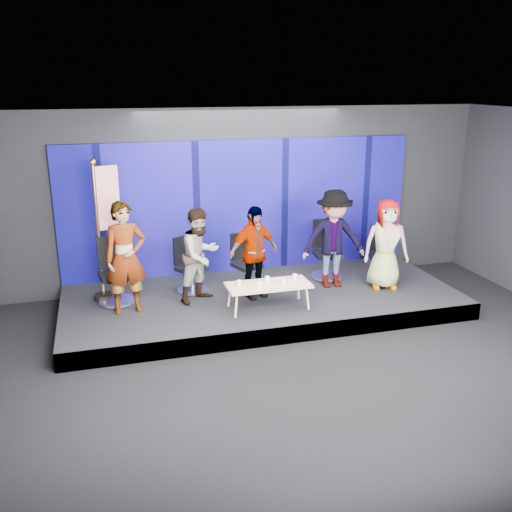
# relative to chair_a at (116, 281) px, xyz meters

# --- Properties ---
(ground) EXTENTS (10.00, 10.00, 0.00)m
(ground) POSITION_rel_chair_a_xyz_m (2.54, -2.80, -0.68)
(ground) COLOR black
(ground) RESTS_ON ground
(room_walls) EXTENTS (10.02, 8.02, 3.51)m
(room_walls) POSITION_rel_chair_a_xyz_m (2.54, -2.80, 1.75)
(room_walls) COLOR black
(room_walls) RESTS_ON ground
(riser) EXTENTS (7.00, 3.00, 0.30)m
(riser) POSITION_rel_chair_a_xyz_m (2.54, -0.30, -0.53)
(riser) COLOR black
(riser) RESTS_ON ground
(backdrop) EXTENTS (7.00, 0.08, 2.60)m
(backdrop) POSITION_rel_chair_a_xyz_m (2.54, 1.15, 0.92)
(backdrop) COLOR #09085E
(backdrop) RESTS_ON riser
(chair_a) EXTENTS (0.74, 0.74, 1.15)m
(chair_a) POSITION_rel_chair_a_xyz_m (0.00, 0.00, 0.00)
(chair_a) COLOR silver
(chair_a) RESTS_ON riser
(panelist_a) EXTENTS (0.74, 0.54, 1.86)m
(panelist_a) POSITION_rel_chair_a_xyz_m (0.18, -0.48, 0.55)
(panelist_a) COLOR black
(panelist_a) RESTS_ON riser
(chair_b) EXTENTS (0.79, 0.79, 1.01)m
(chair_b) POSITION_rel_chair_a_xyz_m (1.32, 0.19, -0.04)
(chair_b) COLOR silver
(chair_b) RESTS_ON riser
(panelist_b) EXTENTS (1.00, 0.95, 1.64)m
(panelist_b) POSITION_rel_chair_a_xyz_m (1.43, -0.30, 0.44)
(panelist_b) COLOR black
(panelist_b) RESTS_ON riser
(chair_c) EXTENTS (0.72, 0.72, 1.01)m
(chair_c) POSITION_rel_chair_a_xyz_m (2.35, 0.12, -0.04)
(chair_c) COLOR silver
(chair_c) RESTS_ON riser
(panelist_c) EXTENTS (1.04, 0.67, 1.64)m
(panelist_c) POSITION_rel_chair_a_xyz_m (2.36, -0.38, 0.44)
(panelist_c) COLOR black
(panelist_c) RESTS_ON riser
(chair_d) EXTENTS (0.68, 0.68, 1.12)m
(chair_d) POSITION_rel_chair_a_xyz_m (4.00, 0.23, -0.01)
(chair_d) COLOR silver
(chair_d) RESTS_ON riser
(panelist_d) EXTENTS (1.22, 0.76, 1.82)m
(panelist_d) POSITION_rel_chair_a_xyz_m (3.91, -0.27, 0.53)
(panelist_d) COLOR black
(panelist_d) RESTS_ON riser
(chair_e) EXTENTS (0.70, 0.70, 1.02)m
(chair_e) POSITION_rel_chair_a_xyz_m (4.99, -0.12, -0.04)
(chair_e) COLOR silver
(chair_e) RESTS_ON riser
(panelist_e) EXTENTS (0.92, 0.71, 1.66)m
(panelist_e) POSITION_rel_chair_a_xyz_m (4.80, -0.59, 0.45)
(panelist_e) COLOR black
(panelist_e) RESTS_ON riser
(coffee_table) EXTENTS (1.40, 0.59, 0.43)m
(coffee_table) POSITION_rel_chair_a_xyz_m (2.45, -0.98, 0.02)
(coffee_table) COLOR tan
(coffee_table) RESTS_ON riser
(mug_a) EXTENTS (0.07, 0.07, 0.08)m
(mug_a) POSITION_rel_chair_a_xyz_m (1.97, -0.90, 0.10)
(mug_a) COLOR white
(mug_a) RESTS_ON coffee_table
(mug_b) EXTENTS (0.08, 0.08, 0.09)m
(mug_b) POSITION_rel_chair_a_xyz_m (2.26, -1.10, 0.10)
(mug_b) COLOR white
(mug_b) RESTS_ON coffee_table
(mug_c) EXTENTS (0.08, 0.08, 0.10)m
(mug_c) POSITION_rel_chair_a_xyz_m (2.46, -0.87, 0.10)
(mug_c) COLOR white
(mug_c) RESTS_ON coffee_table
(mug_d) EXTENTS (0.08, 0.08, 0.09)m
(mug_d) POSITION_rel_chair_a_xyz_m (2.68, -1.05, 0.10)
(mug_d) COLOR white
(mug_d) RESTS_ON coffee_table
(mug_e) EXTENTS (0.08, 0.08, 0.09)m
(mug_e) POSITION_rel_chair_a_xyz_m (2.95, -0.88, 0.10)
(mug_e) COLOR white
(mug_e) RESTS_ON coffee_table
(flag_stand) EXTENTS (0.56, 0.33, 2.46)m
(flag_stand) POSITION_rel_chair_a_xyz_m (-0.10, 0.21, 0.93)
(flag_stand) COLOR black
(flag_stand) RESTS_ON riser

